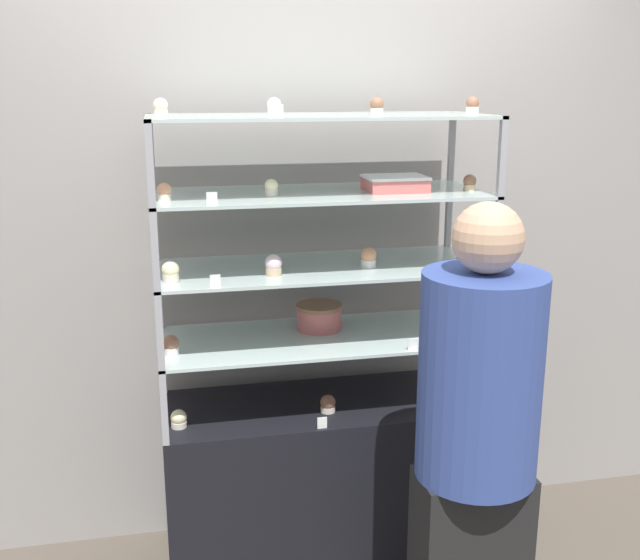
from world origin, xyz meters
name	(u,v)px	position (x,y,z in m)	size (l,w,h in m)	color
back_wall	(301,243)	(0.00, 0.39, 1.30)	(8.00, 0.05, 2.60)	gray
display_base	(320,484)	(0.00, 0.00, 0.36)	(1.24, 0.50, 0.73)	black
display_riser_lower	(320,340)	(0.00, 0.00, 0.99)	(1.24, 0.50, 0.28)	#99999E
display_riser_middle	(320,270)	(0.00, 0.00, 1.28)	(1.24, 0.50, 0.28)	#99999E
display_riser_upper	(320,197)	(0.00, 0.00, 1.56)	(1.24, 0.50, 0.28)	#99999E
display_riser_top	(320,119)	(0.00, 0.00, 1.84)	(1.24, 0.50, 0.28)	#99999E
layer_cake_centerpiece	(319,317)	(0.01, 0.08, 1.06)	(0.18, 0.18, 0.10)	#C66660
sheet_cake_frosted	(395,183)	(0.28, -0.03, 1.60)	(0.23, 0.18, 0.06)	#C66660
cupcake_0	(179,419)	(-0.56, -0.11, 0.76)	(0.06, 0.06, 0.07)	beige
cupcake_1	(328,404)	(0.01, -0.09, 0.76)	(0.06, 0.06, 0.07)	beige
cupcake_2	(461,394)	(0.55, -0.11, 0.76)	(0.06, 0.06, 0.07)	beige
price_tag_0	(322,423)	(-0.04, -0.23, 0.75)	(0.04, 0.00, 0.04)	white
cupcake_3	(171,345)	(-0.57, -0.09, 1.05)	(0.06, 0.06, 0.07)	white
cupcake_4	(463,326)	(0.55, -0.10, 1.05)	(0.06, 0.06, 0.07)	#CCB28C
price_tag_1	(413,344)	(0.30, -0.23, 1.03)	(0.04, 0.00, 0.04)	white
cupcake_5	(170,272)	(-0.56, -0.13, 1.33)	(0.06, 0.06, 0.08)	beige
cupcake_6	(273,265)	(-0.19, -0.11, 1.33)	(0.06, 0.06, 0.08)	#CCB28C
cupcake_7	(368,258)	(0.17, -0.06, 1.33)	(0.06, 0.06, 0.08)	white
cupcake_8	(464,252)	(0.56, -0.04, 1.33)	(0.06, 0.06, 0.08)	white
price_tag_2	(215,281)	(-0.41, -0.23, 1.31)	(0.04, 0.00, 0.04)	white
cupcake_9	(164,192)	(-0.57, -0.09, 1.60)	(0.05, 0.05, 0.06)	beige
cupcake_10	(271,188)	(-0.19, -0.06, 1.60)	(0.05, 0.05, 0.06)	beige
cupcake_11	(470,183)	(0.56, -0.08, 1.60)	(0.05, 0.05, 0.06)	#CCB28C
price_tag_3	(212,199)	(-0.41, -0.23, 1.59)	(0.04, 0.00, 0.04)	white
cupcake_12	(161,108)	(-0.56, -0.09, 1.88)	(0.05, 0.05, 0.06)	beige
cupcake_13	(274,107)	(-0.18, -0.07, 1.88)	(0.05, 0.05, 0.06)	beige
cupcake_14	(377,107)	(0.18, -0.11, 1.88)	(0.05, 0.05, 0.06)	beige
cupcake_15	(472,105)	(0.56, -0.05, 1.88)	(0.05, 0.05, 0.06)	white
price_tag_4	(278,111)	(-0.19, -0.23, 1.88)	(0.04, 0.00, 0.04)	white
customer_figure	(476,441)	(0.35, -0.70, 0.87)	(0.38, 0.38, 1.63)	black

